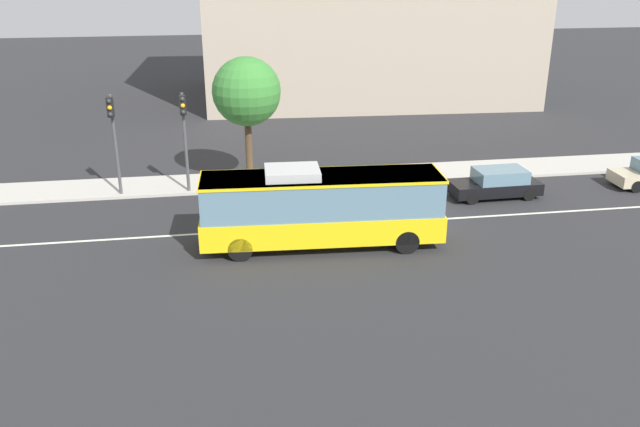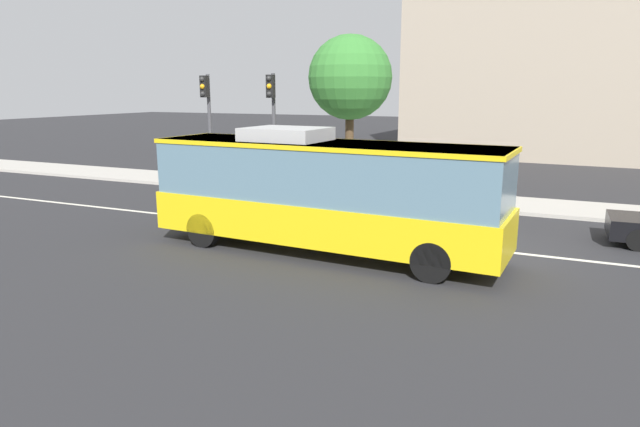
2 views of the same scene
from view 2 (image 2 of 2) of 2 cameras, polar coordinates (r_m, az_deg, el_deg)
name	(u,v)px [view 2 (image 2 of 2)]	position (r m, az deg, el deg)	size (l,w,h in m)	color
ground_plane	(476,249)	(16.67, 15.72, -3.52)	(160.00, 160.00, 0.00)	#28282B
sidewalk_kerb	(502,204)	(23.17, 18.21, 0.93)	(80.00, 3.14, 0.14)	#B2ADA3
lane_centre_line	(476,249)	(16.67, 15.72, -3.50)	(76.00, 0.16, 0.01)	silver
transit_bus	(324,189)	(15.36, 0.38, 2.53)	(10.12, 3.04, 3.46)	yellow
traffic_light_near_corner	(207,111)	(26.23, -11.51, 10.28)	(0.32, 0.62, 5.20)	#47474C
traffic_light_mid_block	(272,112)	(24.36, -4.92, 10.33)	(0.34, 0.62, 5.20)	#47474C
street_tree_kerbside_left	(350,78)	(23.88, 3.11, 13.70)	(3.51, 3.51, 6.77)	#4C3823
office_block_background	(620,32)	(46.21, 28.44, 16.07)	(27.09, 18.92, 17.00)	tan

